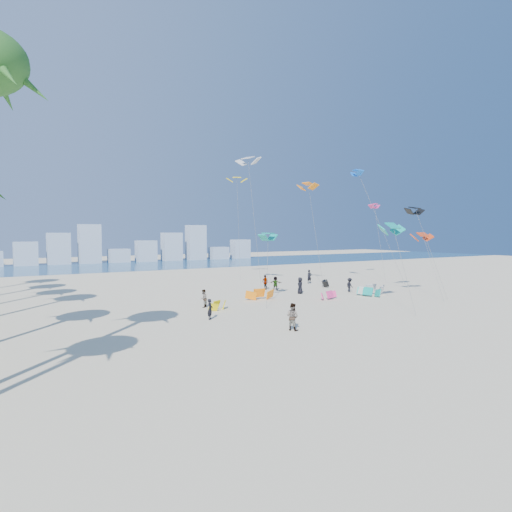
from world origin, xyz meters
TOP-DOWN VIEW (x-y plane):
  - ground at (0.00, 0.00)m, footprint 220.00×220.00m
  - ocean at (0.00, 72.00)m, footprint 220.00×220.00m
  - kitesurfer_near at (-4.29, 10.88)m, footprint 0.67×0.70m
  - kitesurfer_mid at (-1.16, 4.37)m, footprint 1.03×1.13m
  - kitesurfers_far at (10.17, 20.82)m, footprint 20.94×11.12m
  - grounded_kites at (11.36, 16.14)m, footprint 21.70×11.90m
  - flying_kites at (15.60, 20.71)m, footprint 31.35×35.05m
  - distant_skyline at (-1.19, 82.00)m, footprint 85.00×3.00m

SIDE VIEW (x-z plane):
  - ground at x=0.00m, z-range 0.00..0.00m
  - ocean at x=0.00m, z-range 0.01..0.01m
  - grounded_kites at x=11.36m, z-range -0.07..0.99m
  - kitesurfer_near at x=-4.29m, z-range 0.00..1.61m
  - kitesurfers_far at x=10.17m, z-range -0.07..1.75m
  - kitesurfer_mid at x=-1.16m, z-range 0.00..1.89m
  - distant_skyline at x=-1.19m, z-range -1.11..7.29m
  - flying_kites at x=15.60m, z-range 2.99..19.13m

